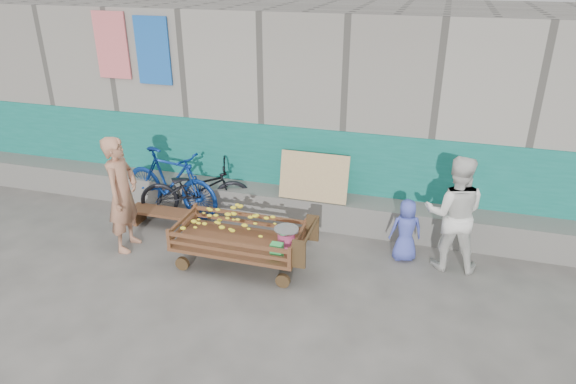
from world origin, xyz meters
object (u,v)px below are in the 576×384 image
(woman, at_px, (454,213))
(bicycle_dark, at_px, (196,190))
(banana_cart, at_px, (236,231))
(child, at_px, (406,230))
(bicycle_blue, at_px, (171,182))
(bench, at_px, (163,215))
(vendor_man, at_px, (122,194))

(woman, bearing_deg, bicycle_dark, -7.77)
(banana_cart, relative_size, child, 2.07)
(woman, xyz_separation_m, bicycle_blue, (-4.16, 0.38, -0.24))
(bench, distance_m, child, 3.53)
(child, relative_size, bicycle_blue, 0.50)
(banana_cart, distance_m, vendor_man, 1.65)
(bench, xyz_separation_m, bicycle_dark, (0.34, 0.46, 0.25))
(banana_cart, relative_size, vendor_man, 1.11)
(vendor_man, bearing_deg, banana_cart, -95.83)
(banana_cart, distance_m, bicycle_dark, 1.62)
(woman, relative_size, child, 1.77)
(bench, height_order, bicycle_dark, bicycle_dark)
(bicycle_blue, bearing_deg, bicycle_dark, -78.80)
(vendor_man, bearing_deg, bicycle_dark, -28.66)
(banana_cart, relative_size, bench, 1.73)
(bench, height_order, vendor_man, vendor_man)
(bench, bearing_deg, bicycle_dark, 53.64)
(child, bearing_deg, bicycle_blue, -22.66)
(woman, bearing_deg, bicycle_blue, -7.19)
(child, xyz_separation_m, bicycle_dark, (-3.19, 0.37, 0.01))
(bicycle_blue, bearing_deg, vendor_man, -172.57)
(banana_cart, height_order, vendor_man, vendor_man)
(woman, height_order, child, woman)
(bicycle_dark, relative_size, bicycle_blue, 0.97)
(bench, relative_size, woman, 0.67)
(banana_cart, relative_size, woman, 1.16)
(banana_cart, height_order, bench, banana_cart)
(woman, distance_m, child, 0.65)
(banana_cart, xyz_separation_m, bench, (-1.47, 0.70, -0.32))
(woman, xyz_separation_m, bicycle_dark, (-3.75, 0.38, -0.32))
(vendor_man, bearing_deg, woman, -85.04)
(banana_cart, height_order, child, child)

